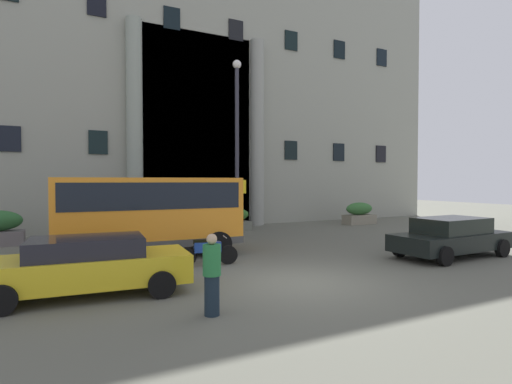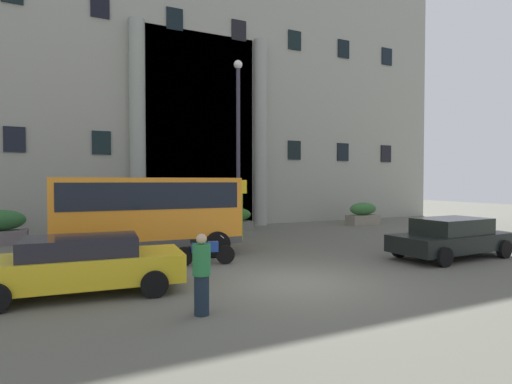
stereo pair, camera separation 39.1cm
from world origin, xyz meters
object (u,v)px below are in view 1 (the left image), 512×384
Objects in this scene: orange_minibus at (149,209)px; lamppost_plaza_centre at (237,136)px; motorcycle_near_kerb at (206,251)px; hedge_planter_entrance_right at (88,225)px; hedge_planter_entrance_left at (359,214)px; parked_compact_extra at (451,237)px; parked_estate_mid at (87,265)px; hedge_planter_east at (232,220)px; pedestrian_man_red_shirt at (212,274)px; bus_stop_sign at (241,203)px; hedge_planter_far_west at (163,219)px.

orange_minibus is 0.75× the size of lamppost_plaza_centre.
orange_minibus is at bearing 129.13° from motorcycle_near_kerb.
hedge_planter_entrance_right is 15.39m from hedge_planter_entrance_left.
motorcycle_near_kerb is (2.94, -7.53, -0.20)m from hedge_planter_entrance_right.
parked_compact_extra reaches higher than hedge_planter_entrance_left.
parked_estate_mid is 4.03m from motorcycle_near_kerb.
orange_minibus is at bearing -136.36° from hedge_planter_east.
parked_compact_extra is (11.07, -10.04, 0.05)m from hedge_planter_entrance_right.
hedge_planter_east is 1.20× the size of pedestrian_man_red_shirt.
bus_stop_sign is 4.26m from hedge_planter_far_west.
orange_minibus reaches higher than hedge_planter_entrance_right.
pedestrian_man_red_shirt is at bearing -83.00° from hedge_planter_entrance_right.
hedge_planter_entrance_right is 0.21× the size of lamppost_plaza_centre.
hedge_planter_far_west reaches higher than parked_estate_mid.
parked_estate_mid is (-16.01, -8.94, 0.06)m from hedge_planter_entrance_left.
orange_minibus is at bearing 65.91° from parked_estate_mid.
hedge_planter_east is (0.94, 3.17, -1.07)m from bus_stop_sign.
hedge_planter_entrance_left is 1.06× the size of motorcycle_near_kerb.
pedestrian_man_red_shirt is at bearing -46.46° from parked_estate_mid.
orange_minibus is at bearing -147.81° from lamppost_plaza_centre.
bus_stop_sign is 5.56m from motorcycle_near_kerb.
parked_estate_mid is at bearing -150.81° from hedge_planter_entrance_left.
hedge_planter_east is 0.42× the size of parked_compact_extra.
lamppost_plaza_centre is (4.70, 2.96, 3.14)m from orange_minibus.
pedestrian_man_red_shirt is (-1.94, -11.95, 0.03)m from hedge_planter_far_west.
hedge_planter_entrance_right is (-1.68, 5.15, -1.00)m from orange_minibus.
pedestrian_man_red_shirt is 0.19× the size of lamppost_plaza_centre.
lamppost_plaza_centre is at bearing 68.47° from motorcycle_near_kerb.
hedge_planter_far_west is 1.14× the size of pedestrian_man_red_shirt.
motorcycle_near_kerb is at bearing -126.34° from bus_stop_sign.
parked_compact_extra is at bearing -54.42° from bus_stop_sign.
hedge_planter_entrance_right is 7.09m from hedge_planter_east.
orange_minibus is 10.63m from parked_compact_extra.
hedge_planter_far_west is 0.22× the size of lamppost_plaza_centre.
parked_estate_mid is (-2.31, -4.24, -0.94)m from orange_minibus.
hedge_planter_entrance_right is at bearing 122.58° from motorcycle_near_kerb.
parked_compact_extra is 9.80m from pedestrian_man_red_shirt.
lamppost_plaza_centre reaches higher than hedge_planter_east.
parked_compact_extra is 11.72m from parked_estate_mid.
bus_stop_sign reaches higher than hedge_planter_entrance_left.
hedge_planter_east is 8.30m from hedge_planter_entrance_left.
hedge_planter_entrance_right is at bearing 178.33° from hedge_planter_entrance_left.
lamppost_plaza_centre is (2.97, -2.17, 4.02)m from hedge_planter_far_west.
orange_minibus is 3.65× the size of hedge_planter_entrance_right.
hedge_planter_entrance_left reaches higher than motorcycle_near_kerb.
hedge_planter_far_west is at bearing 143.84° from lamppost_plaza_centre.
hedge_planter_east is 13.24m from pedestrian_man_red_shirt.
orange_minibus is 3.21× the size of hedge_planter_east.
motorcycle_near_kerb is at bearing -59.89° from orange_minibus.
hedge_planter_entrance_right is at bearing 78.53° from pedestrian_man_red_shirt.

